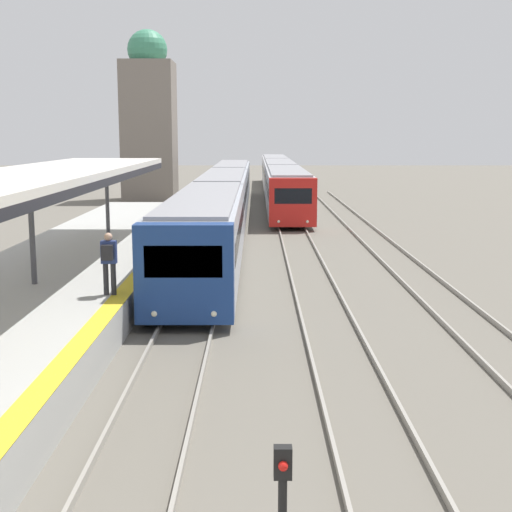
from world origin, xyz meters
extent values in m
cube|color=beige|center=(-4.45, 14.70, 4.03)|extent=(4.00, 25.76, 0.20)
cube|color=black|center=(-2.49, 14.70, 3.81)|extent=(0.08, 25.76, 0.24)
cylinder|color=#47474C|center=(-4.45, 14.70, 2.45)|extent=(0.16, 0.16, 2.96)
cylinder|color=#47474C|center=(-4.45, 25.01, 2.45)|extent=(0.16, 0.16, 2.96)
cylinder|color=#2D2D33|center=(-2.11, 13.29, 1.40)|extent=(0.14, 0.14, 0.85)
cylinder|color=#2D2D33|center=(-1.91, 13.29, 1.40)|extent=(0.14, 0.14, 0.85)
cube|color=navy|center=(-2.01, 13.29, 2.12)|extent=(0.40, 0.22, 0.60)
sphere|color=tan|center=(-2.01, 13.29, 2.53)|extent=(0.22, 0.22, 0.22)
cube|color=#232328|center=(-2.01, 13.09, 2.14)|extent=(0.30, 0.18, 0.40)
cube|color=navy|center=(0.00, 13.15, 1.58)|extent=(2.59, 0.70, 2.62)
cube|color=black|center=(0.00, 12.82, 1.95)|extent=(2.02, 0.04, 0.84)
sphere|color=#EFEACC|center=(-0.78, 12.81, 0.57)|extent=(0.16, 0.16, 0.16)
sphere|color=#EFEACC|center=(0.78, 12.81, 0.57)|extent=(0.16, 0.16, 0.16)
cube|color=#A8ADB7|center=(0.00, 20.90, 1.58)|extent=(2.59, 14.79, 2.62)
cube|color=gray|center=(0.00, 20.90, 2.95)|extent=(2.28, 14.49, 0.12)
cube|color=black|center=(0.00, 20.90, 1.87)|extent=(2.61, 13.60, 0.68)
cylinder|color=black|center=(-1.10, 16.09, 0.35)|extent=(0.12, 0.70, 0.70)
cylinder|color=black|center=(1.10, 16.09, 0.35)|extent=(0.12, 0.70, 0.70)
cylinder|color=black|center=(-1.10, 25.70, 0.35)|extent=(0.12, 0.70, 0.70)
cylinder|color=black|center=(1.10, 25.70, 0.35)|extent=(0.12, 0.70, 0.70)
cube|color=#A8ADB7|center=(0.00, 36.03, 1.58)|extent=(2.59, 14.79, 2.62)
cube|color=gray|center=(0.00, 36.03, 2.95)|extent=(2.28, 14.49, 0.12)
cube|color=black|center=(0.00, 36.03, 1.87)|extent=(2.61, 13.60, 0.68)
cylinder|color=black|center=(-1.10, 31.23, 0.35)|extent=(0.12, 0.70, 0.70)
cylinder|color=black|center=(1.10, 31.23, 0.35)|extent=(0.12, 0.70, 0.70)
cylinder|color=black|center=(-1.10, 40.84, 0.35)|extent=(0.12, 0.70, 0.70)
cylinder|color=black|center=(1.10, 40.84, 0.35)|extent=(0.12, 0.70, 0.70)
cube|color=#A8ADB7|center=(0.00, 51.17, 1.58)|extent=(2.59, 14.79, 2.62)
cube|color=gray|center=(0.00, 51.17, 2.95)|extent=(2.28, 14.49, 0.12)
cube|color=black|center=(0.00, 51.17, 1.87)|extent=(2.61, 13.60, 0.68)
cylinder|color=black|center=(-1.10, 46.36, 0.35)|extent=(0.12, 0.70, 0.70)
cylinder|color=black|center=(1.10, 46.36, 0.35)|extent=(0.12, 0.70, 0.70)
cylinder|color=black|center=(-1.10, 55.98, 0.35)|extent=(0.12, 0.70, 0.70)
cylinder|color=black|center=(1.10, 55.98, 0.35)|extent=(0.12, 0.70, 0.70)
cube|color=red|center=(3.87, 33.26, 1.58)|extent=(2.58, 0.70, 2.62)
cube|color=black|center=(3.87, 32.93, 1.95)|extent=(2.01, 0.04, 0.84)
sphere|color=#EFEACC|center=(3.10, 32.92, 0.57)|extent=(0.16, 0.16, 0.16)
sphere|color=#EFEACC|center=(4.64, 32.92, 0.57)|extent=(0.16, 0.16, 0.16)
cube|color=#B7B7BC|center=(3.87, 40.86, 1.58)|extent=(2.58, 14.50, 2.62)
cube|color=gray|center=(3.87, 40.86, 2.95)|extent=(2.27, 14.21, 0.12)
cube|color=black|center=(3.87, 40.86, 1.87)|extent=(2.60, 13.34, 0.68)
cylinder|color=black|center=(2.77, 36.15, 0.35)|extent=(0.12, 0.70, 0.70)
cylinder|color=black|center=(4.97, 36.15, 0.35)|extent=(0.12, 0.70, 0.70)
cylinder|color=black|center=(2.77, 45.57, 0.35)|extent=(0.12, 0.70, 0.70)
cylinder|color=black|center=(4.97, 45.57, 0.35)|extent=(0.12, 0.70, 0.70)
cube|color=#B7B7BC|center=(3.87, 55.71, 1.58)|extent=(2.58, 14.50, 2.62)
cube|color=gray|center=(3.87, 55.71, 2.95)|extent=(2.27, 14.21, 0.12)
cube|color=black|center=(3.87, 55.71, 1.87)|extent=(2.60, 13.34, 0.68)
cylinder|color=black|center=(2.77, 51.00, 0.35)|extent=(0.12, 0.70, 0.70)
cylinder|color=black|center=(4.97, 51.00, 0.35)|extent=(0.12, 0.70, 0.70)
cylinder|color=black|center=(2.77, 60.42, 0.35)|extent=(0.12, 0.70, 0.70)
cylinder|color=black|center=(4.97, 60.42, 0.35)|extent=(0.12, 0.70, 0.70)
cube|color=#B7B7BC|center=(3.87, 70.55, 1.58)|extent=(2.58, 14.50, 2.62)
cube|color=gray|center=(3.87, 70.55, 2.95)|extent=(2.27, 14.21, 0.12)
cube|color=black|center=(3.87, 70.55, 1.87)|extent=(2.60, 13.34, 0.68)
cylinder|color=black|center=(2.77, 65.84, 0.35)|extent=(0.12, 0.70, 0.70)
cylinder|color=black|center=(4.97, 65.84, 0.35)|extent=(0.12, 0.70, 0.70)
cylinder|color=black|center=(2.77, 75.26, 0.35)|extent=(0.12, 0.70, 0.70)
cylinder|color=black|center=(4.97, 75.26, 0.35)|extent=(0.12, 0.70, 0.70)
cube|color=black|center=(2.16, 1.99, 1.67)|extent=(0.20, 0.14, 0.36)
sphere|color=red|center=(2.16, 1.90, 1.67)|extent=(0.11, 0.11, 0.11)
cube|color=slate|center=(-6.68, 52.69, 5.46)|extent=(4.09, 4.09, 10.93)
sphere|color=#3D8966|center=(-6.68, 52.69, 11.79)|extent=(3.14, 3.14, 3.14)
camera|label=1|loc=(1.87, -5.20, 5.15)|focal=50.00mm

